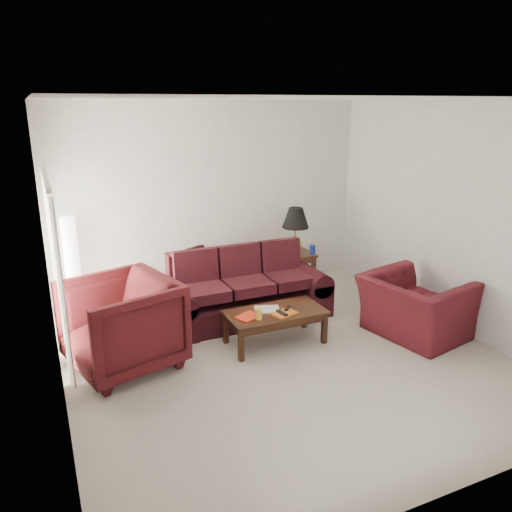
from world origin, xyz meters
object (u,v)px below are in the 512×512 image
Objects in this scene: armchair_right at (415,307)px; end_table at (294,271)px; sofa at (245,286)px; coffee_table at (275,327)px; floor_lamp at (73,269)px; armchair_left at (121,325)px.

end_table is at bearing 4.85° from armchair_right.
sofa is at bearing -147.56° from end_table.
armchair_right is 0.98× the size of coffee_table.
end_table is at bearing -3.03° from floor_lamp.
end_table is at bearing 100.21° from armchair_left.
armchair_left is 0.95× the size of armchair_right.
end_table is 3.35m from armchair_left.
armchair_left is 0.93× the size of coffee_table.
sofa reaches higher than end_table.
floor_lamp is at bearing 151.99° from coffee_table.
sofa is at bearing 40.70° from armchair_right.
floor_lamp is 2.93m from coffee_table.
floor_lamp is at bearing 177.52° from armchair_left.
armchair_right is (4.01, -2.35, -0.35)m from floor_lamp.
sofa is 0.91m from coffee_table.
armchair_left is 3.72m from armchair_right.
sofa is 2.02× the size of armchair_left.
armchair_left is 1.91m from coffee_table.
coffee_table is (-1.77, 0.54, -0.18)m from armchair_right.
floor_lamp reaches higher than coffee_table.
armchair_left reaches higher than end_table.
armchair_right is (0.63, -2.17, 0.09)m from end_table.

